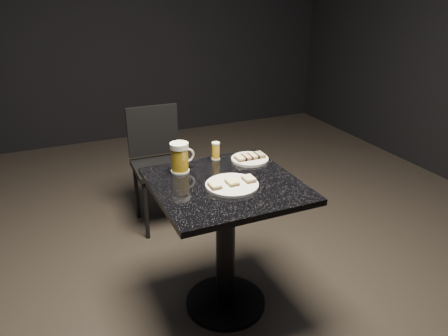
{
  "coord_description": "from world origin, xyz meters",
  "views": [
    {
      "loc": [
        -0.79,
        -1.76,
        1.67
      ],
      "look_at": [
        0.0,
        0.02,
        0.82
      ],
      "focal_mm": 35.0,
      "sensor_mm": 36.0,
      "label": 1
    }
  ],
  "objects_px": {
    "beer_tumbler": "(216,151)",
    "table": "(226,225)",
    "plate_large": "(232,185)",
    "plate_small": "(250,159)",
    "beer_mug": "(180,157)",
    "chair": "(158,158)"
  },
  "relations": [
    {
      "from": "beer_tumbler",
      "to": "chair",
      "type": "xyz_separation_m",
      "value": [
        -0.13,
        0.75,
        -0.3
      ]
    },
    {
      "from": "plate_large",
      "to": "chair",
      "type": "distance_m",
      "value": 1.13
    },
    {
      "from": "beer_tumbler",
      "to": "chair",
      "type": "distance_m",
      "value": 0.82
    },
    {
      "from": "plate_large",
      "to": "beer_mug",
      "type": "xyz_separation_m",
      "value": [
        -0.17,
        0.27,
        0.07
      ]
    },
    {
      "from": "plate_large",
      "to": "chair",
      "type": "relative_size",
      "value": 0.3
    },
    {
      "from": "table",
      "to": "chair",
      "type": "distance_m",
      "value": 1.05
    },
    {
      "from": "beer_tumbler",
      "to": "table",
      "type": "bearing_deg",
      "value": -103.85
    },
    {
      "from": "plate_large",
      "to": "plate_small",
      "type": "relative_size",
      "value": 1.25
    },
    {
      "from": "table",
      "to": "beer_tumbler",
      "type": "bearing_deg",
      "value": 76.15
    },
    {
      "from": "plate_large",
      "to": "beer_tumbler",
      "type": "distance_m",
      "value": 0.36
    },
    {
      "from": "table",
      "to": "beer_mug",
      "type": "xyz_separation_m",
      "value": [
        -0.16,
        0.22,
        0.32
      ]
    },
    {
      "from": "table",
      "to": "beer_tumbler",
      "type": "distance_m",
      "value": 0.42
    },
    {
      "from": "beer_tumbler",
      "to": "chair",
      "type": "bearing_deg",
      "value": 100.12
    },
    {
      "from": "plate_small",
      "to": "beer_tumbler",
      "type": "xyz_separation_m",
      "value": [
        -0.16,
        0.09,
        0.04
      ]
    },
    {
      "from": "table",
      "to": "plate_large",
      "type": "bearing_deg",
      "value": -78.45
    },
    {
      "from": "plate_large",
      "to": "table",
      "type": "relative_size",
      "value": 0.34
    },
    {
      "from": "plate_small",
      "to": "table",
      "type": "xyz_separation_m",
      "value": [
        -0.24,
        -0.2,
        -0.25
      ]
    },
    {
      "from": "beer_mug",
      "to": "beer_tumbler",
      "type": "relative_size",
      "value": 1.61
    },
    {
      "from": "beer_mug",
      "to": "chair",
      "type": "xyz_separation_m",
      "value": [
        0.1,
        0.83,
        -0.33
      ]
    },
    {
      "from": "table",
      "to": "chair",
      "type": "height_order",
      "value": "chair"
    },
    {
      "from": "plate_small",
      "to": "beer_tumbler",
      "type": "height_order",
      "value": "beer_tumbler"
    },
    {
      "from": "plate_small",
      "to": "chair",
      "type": "xyz_separation_m",
      "value": [
        -0.3,
        0.84,
        -0.26
      ]
    }
  ]
}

